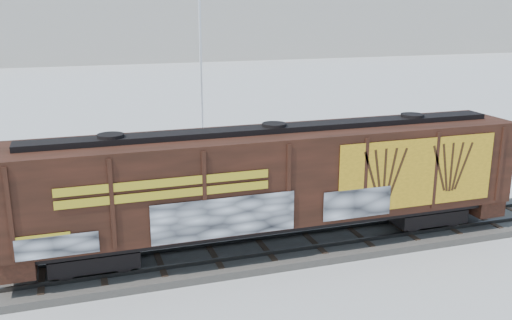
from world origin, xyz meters
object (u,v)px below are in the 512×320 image
object	(u,v)px
flagpole	(203,88)
car_dark	(425,169)
hopper_railcar	(274,179)
car_white	(261,182)
car_silver	(224,184)

from	to	relation	value
flagpole	car_dark	size ratio (longest dim) A/B	2.75
hopper_railcar	flagpole	world-z (taller)	flagpole
car_white	car_dark	size ratio (longest dim) A/B	1.06
flagpole	car_white	distance (m)	7.76
car_silver	car_white	xyz separation A→B (m)	(1.93, 0.08, -0.08)
car_white	car_dark	xyz separation A→B (m)	(9.26, -0.26, -0.14)
flagpole	car_white	xyz separation A→B (m)	(1.30, -6.64, -3.79)
car_white	car_dark	world-z (taller)	car_white
hopper_railcar	car_white	bearing A→B (deg)	75.23
hopper_railcar	car_white	world-z (taller)	hopper_railcar
car_silver	car_dark	distance (m)	11.20
flagpole	car_silver	distance (m)	7.70
flagpole	car_dark	bearing A→B (deg)	-33.20
flagpole	car_white	size ratio (longest dim) A/B	2.58
hopper_railcar	car_silver	size ratio (longest dim) A/B	3.82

